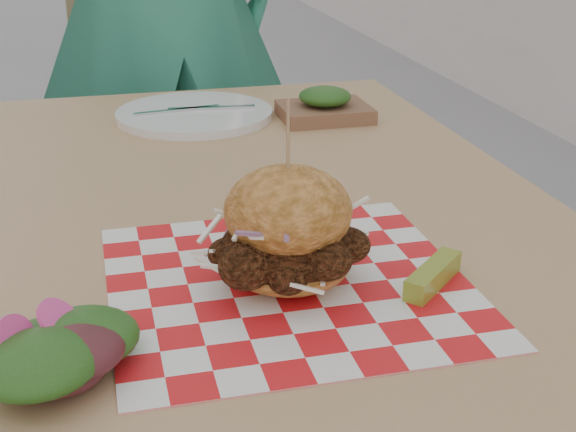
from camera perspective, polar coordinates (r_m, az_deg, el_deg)
name	(u,v)px	position (r m, az deg, el deg)	size (l,w,h in m)	color
patio_table	(240,256)	(1.06, -3.47, -2.85)	(0.80, 1.20, 0.75)	tan
patio_chair	(161,124)	(2.10, -9.04, 6.51)	(0.43, 0.44, 0.95)	tan
paper_liner	(288,283)	(0.82, 0.00, -4.77)	(0.36, 0.36, 0.00)	red
sandwich	(288,234)	(0.80, 0.00, -1.30)	(0.17, 0.17, 0.19)	#DC8C3E
pickle_spear	(433,275)	(0.82, 10.27, -4.18)	(0.10, 0.02, 0.02)	olive
side_salad	(44,355)	(0.71, -16.98, -9.46)	(0.14, 0.13, 0.05)	#3F1419
place_setting	(195,114)	(1.40, -6.66, 7.21)	(0.27, 0.27, 0.02)	white
kraft_tray	(325,106)	(1.39, 2.63, 7.80)	(0.15, 0.12, 0.06)	brown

